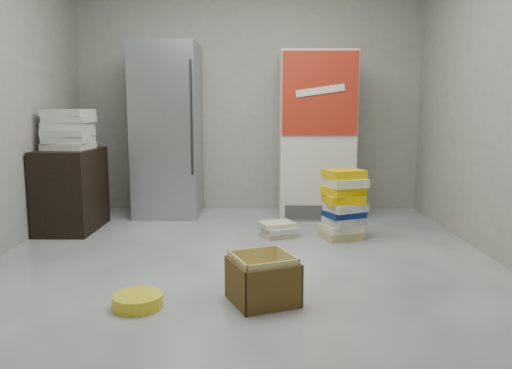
{
  "coord_description": "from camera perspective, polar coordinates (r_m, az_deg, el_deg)",
  "views": [
    {
      "loc": [
        0.14,
        -3.44,
        1.19
      ],
      "look_at": [
        0.1,
        0.7,
        0.56
      ],
      "focal_mm": 35.0,
      "sensor_mm": 36.0,
      "label": 1
    }
  ],
  "objects": [
    {
      "name": "phonebook_stack_side",
      "position": [
        4.71,
        2.63,
        -5.15
      ],
      "size": [
        0.39,
        0.35,
        0.14
      ],
      "rotation": [
        0.0,
        0.0,
        0.23
      ],
      "color": "beige",
      "rests_on": "ground"
    },
    {
      "name": "bucket_lid",
      "position": [
        3.18,
        -13.35,
        -12.82
      ],
      "size": [
        0.39,
        0.39,
        0.08
      ],
      "primitive_type": "cylinder",
      "rotation": [
        0.0,
        0.0,
        0.37
      ],
      "color": "yellow",
      "rests_on": "ground"
    },
    {
      "name": "coke_cooler",
      "position": [
        5.6,
        6.82,
        5.64
      ],
      "size": [
        0.8,
        0.73,
        1.8
      ],
      "color": "silver",
      "rests_on": "ground"
    },
    {
      "name": "cardboard_box",
      "position": [
        3.15,
        0.78,
        -11.14
      ],
      "size": [
        0.49,
        0.49,
        0.3
      ],
      "rotation": [
        0.0,
        0.0,
        0.39
      ],
      "color": "gold",
      "rests_on": "ground"
    },
    {
      "name": "phonebook_stack_main",
      "position": [
        4.64,
        9.99,
        -2.3
      ],
      "size": [
        0.44,
        0.42,
        0.64
      ],
      "rotation": [
        0.0,
        0.0,
        0.39
      ],
      "color": "tan",
      "rests_on": "ground"
    },
    {
      "name": "supply_box_stack",
      "position": [
        5.19,
        -20.62,
        5.93
      ],
      "size": [
        0.43,
        0.44,
        0.39
      ],
      "color": "silver",
      "rests_on": "wood_shelf"
    },
    {
      "name": "steel_fridge",
      "position": [
        5.67,
        -10.08,
        6.07
      ],
      "size": [
        0.7,
        0.72,
        1.9
      ],
      "color": "#AFB3B8",
      "rests_on": "ground"
    },
    {
      "name": "wood_shelf",
      "position": [
        5.25,
        -20.35,
        -0.57
      ],
      "size": [
        0.5,
        0.8,
        0.8
      ],
      "primitive_type": "cube",
      "color": "black",
      "rests_on": "ground"
    },
    {
      "name": "ground",
      "position": [
        3.64,
        -1.73,
        -10.44
      ],
      "size": [
        5.0,
        5.0,
        0.0
      ],
      "primitive_type": "plane",
      "color": "beige",
      "rests_on": "ground"
    },
    {
      "name": "room_shell",
      "position": [
        3.5,
        -1.87,
        18.65
      ],
      "size": [
        4.04,
        5.04,
        2.82
      ],
      "color": "#A39D92",
      "rests_on": "ground"
    }
  ]
}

